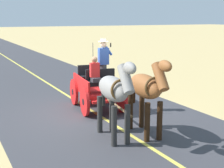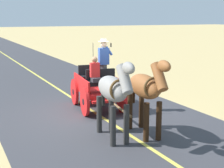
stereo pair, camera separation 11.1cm
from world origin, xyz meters
name	(u,v)px [view 1 (the left image)]	position (x,y,z in m)	size (l,w,h in m)	color
ground_plane	(93,112)	(0.00, 0.00, 0.00)	(200.00, 200.00, 0.00)	tan
road_surface	(93,112)	(0.00, 0.00, 0.00)	(6.58, 160.00, 0.01)	#38383D
road_centre_stripe	(93,111)	(0.00, 0.00, 0.01)	(0.12, 160.00, 0.00)	#DBCC4C
horse_drawn_carriage	(97,86)	(-0.31, -0.29, 0.82)	(1.71, 4.51, 2.50)	red
horse_near_side	(147,89)	(-0.38, 2.77, 1.32)	(0.73, 2.14, 2.21)	brown
horse_off_side	(114,91)	(0.54, 2.65, 1.32)	(0.71, 2.14, 2.21)	gray
traffic_cone	(130,84)	(-2.92, -2.54, 0.25)	(0.32, 0.32, 0.50)	orange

